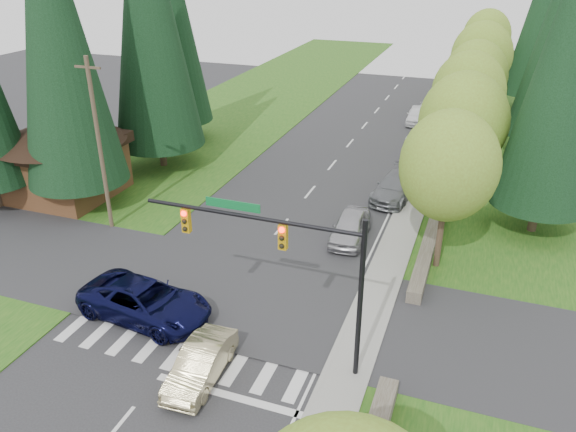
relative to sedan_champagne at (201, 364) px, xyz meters
The scene contains 31 objects.
ground 2.91m from the sedan_champagne, 124.70° to the right, with size 120.00×120.00×0.00m, color #28282B.
grass_east 21.04m from the sedan_champagne, 57.20° to the left, with size 14.00×110.00×0.06m, color #1C4F15.
grass_west 22.94m from the sedan_champagne, 129.56° to the left, with size 14.00×110.00×0.06m, color #1C4F15.
cross_street 5.94m from the sedan_champagne, 105.80° to the left, with size 120.00×8.00×0.10m, color #28282B.
sidewalk_east 20.39m from the sedan_champagne, 74.95° to the left, with size 1.80×80.00×0.13m, color gray.
curb_east 20.18m from the sedan_champagne, 77.28° to the left, with size 0.20×80.00×0.13m, color gray.
stone_wall_north 28.55m from the sedan_champagne, 75.82° to the left, with size 0.70×40.00×0.70m, color #4C4438.
traffic_signal 5.55m from the sedan_champagne, 38.24° to the left, with size 8.70×0.37×6.80m.
brown_building 21.04m from the sedan_champagne, 142.64° to the left, with size 8.40×8.40×5.40m.
utility_pole 15.39m from the sedan_champagne, 138.93° to the left, with size 1.60×0.24×10.00m.
decid_tree_0 14.77m from the sedan_champagne, 56.97° to the left, with size 4.80×4.80×8.37m.
decid_tree_1 20.84m from the sedan_champagne, 67.62° to the left, with size 5.20×5.20×8.80m.
decid_tree_2 27.26m from the sedan_champagne, 73.73° to the left, with size 5.00×5.00×8.82m.
decid_tree_3 33.92m from the sedan_champagne, 76.92° to the left, with size 5.00×5.00×8.55m.
decid_tree_4 40.77m from the sedan_champagne, 79.03° to the left, with size 5.40×5.40×9.18m.
decid_tree_5 47.52m from the sedan_champagne, 80.88° to the left, with size 4.80×4.80×8.30m.
decid_tree_6 54.46m from the sedan_champagne, 81.95° to the left, with size 5.20×5.20×8.86m.
conifer_w_a 21.25m from the sedan_champagne, 141.36° to the left, with size 6.12×6.12×19.80m.
conifer_w_b 25.27m from the sedan_champagne, 138.31° to the left, with size 5.44×5.44×17.80m.
conifer_w_c 26.17m from the sedan_champagne, 124.66° to the left, with size 6.46×6.46×20.80m.
conifer_w_e 31.55m from the sedan_champagne, 121.29° to the left, with size 5.78×5.78×18.80m.
conifer_e_a 23.43m from the sedan_champagne, 54.97° to the left, with size 5.44×5.44×17.80m.
conifer_e_b 35.85m from the sedan_champagne, 67.08° to the left, with size 6.12×6.12×19.80m.
conifer_e_c 48.10m from the sedan_champagne, 74.82° to the left, with size 5.10×5.10×16.80m.
sedan_champagne is the anchor object (origin of this frame).
suv_navy 4.98m from the sedan_champagne, 147.41° to the left, with size 2.84×6.15×1.71m, color black.
parked_car_a 13.31m from the sedan_champagne, 78.77° to the left, with size 1.82×4.52×1.54m, color #B1B0B5.
parked_car_b 20.08m from the sedan_champagne, 78.53° to the left, with size 2.22×5.47×1.59m, color slate.
parked_car_c 28.00m from the sedan_champagne, 81.80° to the left, with size 1.54×4.43×1.46m, color silver.
parked_car_d 37.71m from the sedan_champagne, 85.71° to the left, with size 1.83×4.56×1.55m, color white.
parked_car_e 42.29m from the sedan_champagne, 85.32° to the left, with size 1.89×4.64×1.35m, color silver.
Camera 1 is at (10.53, -12.41, 15.26)m, focal length 35.00 mm.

